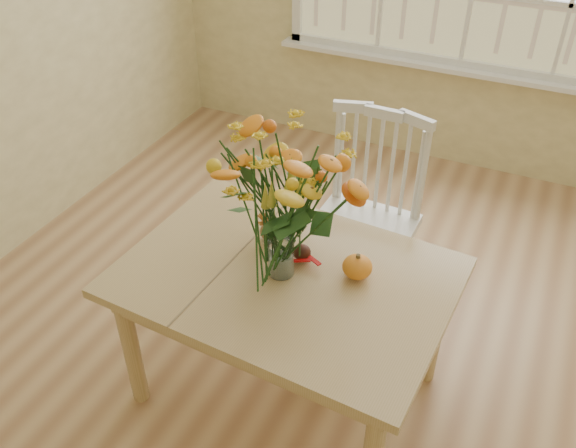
% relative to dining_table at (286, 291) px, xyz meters
% --- Properties ---
extents(floor, '(4.00, 4.50, 0.01)m').
position_rel_dining_table_xyz_m(floor, '(0.17, 0.02, -0.58)').
color(floor, '#A87851').
rests_on(floor, ground).
extents(dining_table, '(1.29, 0.96, 0.66)m').
position_rel_dining_table_xyz_m(dining_table, '(0.00, 0.00, 0.00)').
color(dining_table, tan).
rests_on(dining_table, floor).
extents(windsor_chair, '(0.47, 0.45, 1.00)m').
position_rel_dining_table_xyz_m(windsor_chair, '(0.10, 0.70, -0.01)').
color(windsor_chair, white).
rests_on(windsor_chair, floor).
extents(flower_vase, '(0.47, 0.47, 0.55)m').
position_rel_dining_table_xyz_m(flower_vase, '(-0.02, -0.00, 0.42)').
color(flower_vase, white).
rests_on(flower_vase, dining_table).
extents(pumpkin, '(0.11, 0.11, 0.09)m').
position_rel_dining_table_xyz_m(pumpkin, '(0.25, 0.09, 0.14)').
color(pumpkin, orange).
rests_on(pumpkin, dining_table).
extents(turkey_figurine, '(0.10, 0.08, 0.11)m').
position_rel_dining_table_xyz_m(turkey_figurine, '(-0.14, 0.15, 0.14)').
color(turkey_figurine, '#CCB78C').
rests_on(turkey_figurine, dining_table).
extents(dark_gourd, '(0.13, 0.07, 0.06)m').
position_rel_dining_table_xyz_m(dark_gourd, '(0.02, 0.10, 0.12)').
color(dark_gourd, '#38160F').
rests_on(dark_gourd, dining_table).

